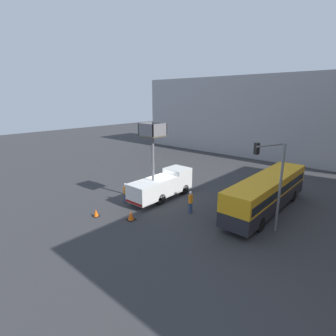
% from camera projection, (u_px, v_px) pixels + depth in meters
% --- Properties ---
extents(ground_plane, '(120.00, 120.00, 0.00)m').
position_uv_depth(ground_plane, '(158.00, 195.00, 26.12)').
color(ground_plane, '#333335').
extents(building_backdrop_far, '(44.00, 10.00, 12.79)m').
position_uv_depth(building_backdrop_far, '(267.00, 116.00, 43.67)').
color(building_backdrop_far, '#9E9EA3').
rests_on(building_backdrop_far, ground_plane).
extents(utility_truck, '(2.20, 6.99, 7.31)m').
position_uv_depth(utility_truck, '(162.00, 183.00, 25.10)').
color(utility_truck, silver).
rests_on(utility_truck, ground_plane).
extents(city_bus, '(2.44, 12.16, 3.08)m').
position_uv_depth(city_bus, '(267.00, 191.00, 22.07)').
color(city_bus, '#232328').
rests_on(city_bus, ground_plane).
extents(traffic_light_pole, '(2.62, 2.37, 6.44)m').
position_uv_depth(traffic_light_pole, '(272.00, 172.00, 18.87)').
color(traffic_light_pole, slate).
rests_on(traffic_light_pole, ground_plane).
extents(road_worker_near_truck, '(0.38, 0.38, 1.86)m').
position_uv_depth(road_worker_near_truck, '(125.00, 193.00, 24.22)').
color(road_worker_near_truck, navy).
rests_on(road_worker_near_truck, ground_plane).
extents(road_worker_directing, '(0.38, 0.38, 1.93)m').
position_uv_depth(road_worker_directing, '(191.00, 202.00, 22.00)').
color(road_worker_directing, navy).
rests_on(road_worker_directing, ground_plane).
extents(traffic_cone_near_truck, '(0.64, 0.64, 0.74)m').
position_uv_depth(traffic_cone_near_truck, '(131.00, 216.00, 20.85)').
color(traffic_cone_near_truck, black).
rests_on(traffic_cone_near_truck, ground_plane).
extents(traffic_cone_mid_road, '(0.53, 0.53, 0.60)m').
position_uv_depth(traffic_cone_mid_road, '(96.00, 213.00, 21.48)').
color(traffic_cone_mid_road, black).
rests_on(traffic_cone_mid_road, ground_plane).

